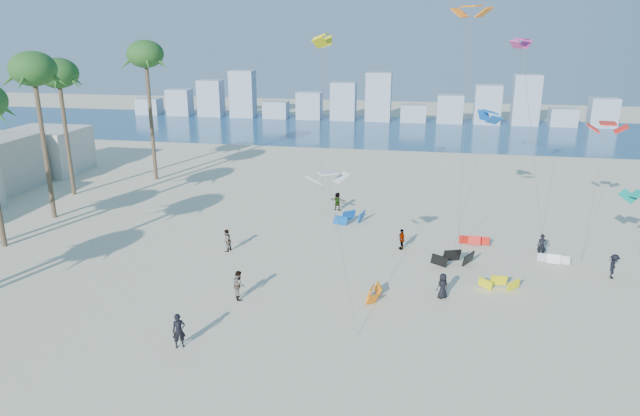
# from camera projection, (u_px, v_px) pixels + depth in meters

# --- Properties ---
(ground) EXTENTS (220.00, 220.00, 0.00)m
(ground) POSITION_uv_depth(u_px,v_px,m) (191.00, 405.00, 26.02)
(ground) COLOR beige
(ground) RESTS_ON ground
(ocean) EXTENTS (220.00, 220.00, 0.00)m
(ocean) POSITION_uv_depth(u_px,v_px,m) (364.00, 130.00, 93.51)
(ocean) COLOR navy
(ocean) RESTS_ON ground
(kitesurfer_near) EXTENTS (0.83, 0.74, 1.91)m
(kitesurfer_near) POSITION_uv_depth(u_px,v_px,m) (179.00, 331.00, 30.46)
(kitesurfer_near) COLOR black
(kitesurfer_near) RESTS_ON ground
(kitesurfer_mid) EXTENTS (1.05, 1.13, 1.86)m
(kitesurfer_mid) POSITION_uv_depth(u_px,v_px,m) (239.00, 285.00, 35.91)
(kitesurfer_mid) COLOR gray
(kitesurfer_mid) RESTS_ON ground
(kitesurfers_far) EXTENTS (28.14, 17.51, 1.77)m
(kitesurfers_far) POSITION_uv_depth(u_px,v_px,m) (411.00, 239.00, 43.78)
(kitesurfers_far) COLOR black
(kitesurfers_far) RESTS_ON ground
(grounded_kites) EXTENTS (18.51, 17.00, 1.02)m
(grounded_kites) POSITION_uv_depth(u_px,v_px,m) (430.00, 250.00, 42.74)
(grounded_kites) COLOR orange
(grounded_kites) RESTS_ON ground
(flying_kites) EXTENTS (27.92, 22.32, 18.31)m
(flying_kites) POSITION_uv_depth(u_px,v_px,m) (499.00, 82.00, 41.87)
(flying_kites) COLOR silver
(flying_kites) RESTS_ON ground
(distant_skyline) EXTENTS (85.00, 3.00, 8.40)m
(distant_skyline) POSITION_uv_depth(u_px,v_px,m) (364.00, 103.00, 102.16)
(distant_skyline) COLOR #9EADBF
(distant_skyline) RESTS_ON ground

